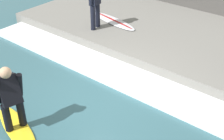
{
  "coord_description": "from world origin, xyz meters",
  "views": [
    {
      "loc": [
        -4.32,
        -3.86,
        4.45
      ],
      "look_at": [
        0.46,
        0.0,
        0.7
      ],
      "focal_mm": 50.0,
      "sensor_mm": 36.0,
      "label": 1
    }
  ],
  "objects_px": {
    "surfer_riding": "(10,96)",
    "surfer_waiting_near": "(95,2)",
    "surfboard_riding": "(17,128)",
    "surfboard_waiting_near": "(114,21)"
  },
  "relations": [
    {
      "from": "surfer_riding",
      "to": "surfer_waiting_near",
      "type": "xyz_separation_m",
      "value": [
        4.31,
        1.6,
        0.39
      ]
    },
    {
      "from": "surfboard_riding",
      "to": "surfer_waiting_near",
      "type": "xyz_separation_m",
      "value": [
        4.31,
        1.6,
        1.22
      ]
    },
    {
      "from": "surfer_waiting_near",
      "to": "surfboard_waiting_near",
      "type": "distance_m",
      "value": 1.15
    },
    {
      "from": "surfer_riding",
      "to": "surfer_waiting_near",
      "type": "relative_size",
      "value": 0.92
    },
    {
      "from": "surfboard_waiting_near",
      "to": "surfer_waiting_near",
      "type": "bearing_deg",
      "value": 170.08
    },
    {
      "from": "surfboard_riding",
      "to": "surfer_riding",
      "type": "xyz_separation_m",
      "value": [
        0.0,
        0.0,
        0.83
      ]
    },
    {
      "from": "surfboard_riding",
      "to": "surfer_waiting_near",
      "type": "relative_size",
      "value": 1.14
    },
    {
      "from": "surfboard_riding",
      "to": "surfer_waiting_near",
      "type": "height_order",
      "value": "surfer_waiting_near"
    },
    {
      "from": "surfer_riding",
      "to": "surfboard_waiting_near",
      "type": "bearing_deg",
      "value": 16.13
    },
    {
      "from": "surfboard_riding",
      "to": "surfer_waiting_near",
      "type": "distance_m",
      "value": 4.76
    }
  ]
}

